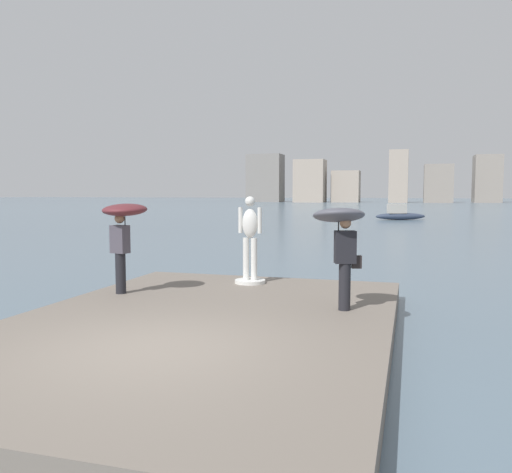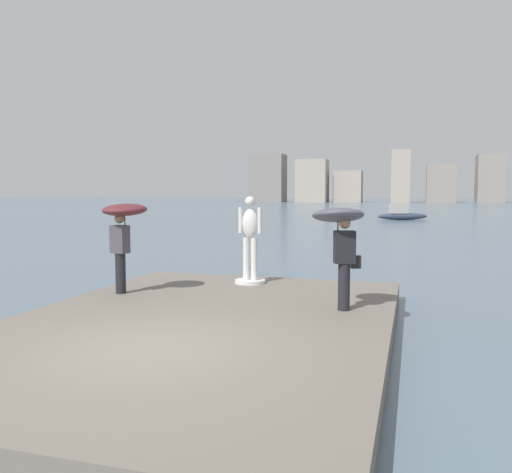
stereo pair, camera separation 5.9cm
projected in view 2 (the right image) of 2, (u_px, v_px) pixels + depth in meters
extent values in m
plane|color=slate|center=(370.00, 222.00, 45.69)|extent=(400.00, 400.00, 0.00)
cube|color=#70665B|center=(198.00, 330.00, 9.15)|extent=(6.50, 9.54, 0.40)
cylinder|color=silver|center=(250.00, 281.00, 12.76)|extent=(0.74, 0.74, 0.08)
cylinder|color=silver|center=(246.00, 259.00, 12.75)|extent=(0.15, 0.15, 1.01)
cylinder|color=silver|center=(254.00, 259.00, 12.69)|extent=(0.15, 0.15, 1.01)
ellipsoid|color=silver|center=(250.00, 223.00, 12.65)|extent=(0.38, 0.26, 0.69)
sphere|color=silver|center=(250.00, 201.00, 12.60)|extent=(0.24, 0.24, 0.24)
cylinder|color=silver|center=(241.00, 220.00, 12.71)|extent=(0.10, 0.10, 0.62)
cylinder|color=silver|center=(260.00, 220.00, 12.57)|extent=(0.10, 0.10, 0.62)
cylinder|color=black|center=(121.00, 273.00, 11.44)|extent=(0.22, 0.22, 0.88)
cube|color=#47424C|center=(120.00, 239.00, 11.38)|extent=(0.43, 0.33, 0.60)
sphere|color=#A87A5B|center=(119.00, 218.00, 11.35)|extent=(0.21, 0.21, 0.21)
cylinder|color=#262626|center=(125.00, 225.00, 11.33)|extent=(0.02, 0.02, 0.52)
ellipsoid|color=#5B2328|center=(125.00, 210.00, 11.30)|extent=(1.16, 1.17, 0.30)
cylinder|color=black|center=(344.00, 287.00, 9.80)|extent=(0.22, 0.22, 0.88)
cube|color=black|center=(345.00, 247.00, 9.74)|extent=(0.44, 0.35, 0.60)
sphere|color=#A87A5B|center=(345.00, 223.00, 9.70)|extent=(0.21, 0.21, 0.21)
cylinder|color=#262626|center=(338.00, 231.00, 9.75)|extent=(0.02, 0.02, 0.48)
ellipsoid|color=#4C4C56|center=(338.00, 215.00, 9.72)|extent=(1.21, 1.23, 0.39)
cube|color=black|center=(356.00, 262.00, 9.79)|extent=(0.20, 0.15, 0.24)
ellipsoid|color=#2D384C|center=(402.00, 216.00, 49.67)|extent=(4.83, 2.75, 0.66)
cube|color=#B2ADA3|center=(399.00, 209.00, 49.58)|extent=(1.83, 1.33, 0.89)
cube|color=gray|center=(268.00, 178.00, 143.66)|extent=(9.25, 6.64, 12.80)
cube|color=#A89989|center=(312.00, 181.00, 137.95)|extent=(7.85, 6.45, 11.04)
cube|color=#A89989|center=(348.00, 187.00, 138.33)|extent=(7.16, 5.56, 8.19)
cube|color=#A89989|center=(401.00, 176.00, 131.82)|extent=(4.59, 5.88, 13.04)
cube|color=gray|center=(441.00, 184.00, 131.63)|extent=(6.90, 6.29, 9.52)
cube|color=gray|center=(490.00, 179.00, 132.85)|extent=(6.40, 7.73, 11.92)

